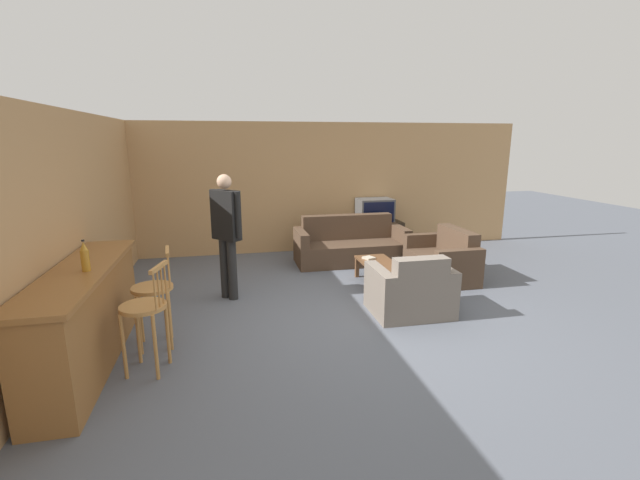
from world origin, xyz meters
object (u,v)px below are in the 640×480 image
Objects in this scene: bar_chair_mid at (154,294)px; tv_unit at (374,236)px; person_by_window at (227,229)px; tv at (375,210)px; coffee_table at (379,266)px; couch_far at (350,246)px; book_on_table at (369,258)px; bottle at (85,257)px; armchair_near at (411,292)px; bar_chair_near at (145,314)px; loveseat_right at (443,260)px.

bar_chair_mid is 0.95× the size of tv_unit.
tv is at bearing 36.52° from person_by_window.
bar_chair_mid is at bearing -155.41° from coffee_table.
book_on_table is at bearing -90.93° from couch_far.
bar_chair_mid is 0.85m from bottle.
tv is at bearing 78.91° from armchair_near.
bar_chair_mid is at bearing -120.71° from person_by_window.
armchair_near reaches higher than book_on_table.
bar_chair_near is 1.00× the size of bar_chair_mid.
bottle is (-3.66, -0.60, 0.86)m from armchair_near.
loveseat_right is at bearing -75.59° from tv.
couch_far is at bearing 33.03° from person_by_window.
bottle reaches higher than loveseat_right.
armchair_near is at bearing -25.43° from person_by_window.
tv is at bearing -90.00° from tv_unit.
tv reaches higher than loveseat_right.
bar_chair_near reaches higher than couch_far.
tv is at bearing 72.76° from coffee_table.
bottle is (-3.58, -3.17, 0.86)m from couch_far.
armchair_near is at bearing 14.11° from bar_chair_near.
person_by_window reaches higher than coffee_table.
bar_chair_mid is 3.45m from coffee_table.
bar_chair_near is 0.95× the size of tv_unit.
person_by_window is at bearing 154.57° from armchair_near.
bar_chair_near is at bearing -132.64° from tv_unit.
book_on_table is (3.56, 2.04, -0.78)m from bottle.
book_on_table is (3.03, 2.23, -0.23)m from bar_chair_near.
couch_far is 2.92× the size of tv.
couch_far is 2.05× the size of coffee_table.
loveseat_right is at bearing 48.71° from armchair_near.
book_on_table reaches higher than coffee_table.
bottle is (-3.65, -1.79, 0.85)m from coffee_table.
bar_chair_mid is 0.83× the size of loveseat_right.
couch_far is at bearing 47.76° from bar_chair_near.
couch_far reaches higher than coffee_table.
bar_chair_mid is at bearing -175.70° from armchair_near.
person_by_window is (-2.33, 1.11, 0.72)m from armchair_near.
person_by_window reaches higher than bar_chair_near.
tv is 2.07m from book_on_table.
person_by_window is (0.80, 1.90, 0.41)m from bar_chair_near.
loveseat_right reaches higher than book_on_table.
tv is 5.84m from bottle.
bar_chair_near is 4.80m from loveseat_right.
bar_chair_near and bar_chair_mid have the same top height.
loveseat_right is 3.58m from person_by_window.
bar_chair_mid reaches higher than tv_unit.
loveseat_right is 5.27m from bottle.
couch_far is 2.58m from armchair_near.
armchair_near is 1.43× the size of tv.
bar_chair_mid is at bearing -160.04° from loveseat_right.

